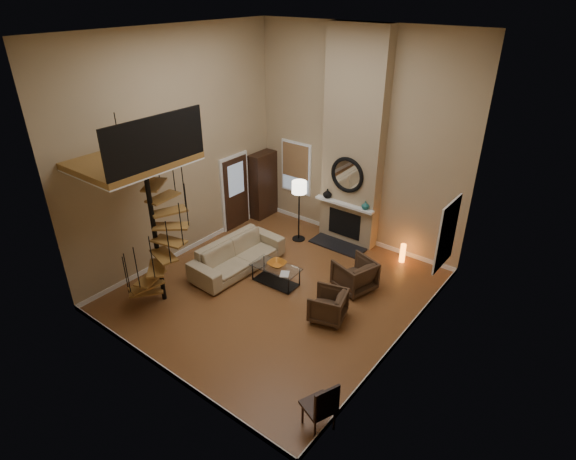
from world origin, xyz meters
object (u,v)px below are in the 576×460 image
Objects in this scene: armchair_near at (357,276)px; side_chair at (322,406)px; hutch at (263,185)px; coffee_table at (276,273)px; armchair_far at (331,306)px; accent_lamp at (403,253)px; sofa at (238,254)px; floor_lamp at (299,192)px.

armchair_near is 0.84× the size of side_chair.
coffee_table is (2.61, -2.62, -0.67)m from hutch.
armchair_far is at bearing -11.47° from coffee_table.
accent_lamp is at bearing 54.46° from coffee_table.
armchair_far reaches higher than coffee_table.
sofa is 3.39× the size of armchair_far.
armchair_near reaches higher than coffee_table.
armchair_far is 1.80m from coffee_table.
accent_lamp is 0.50× the size of side_chair.
hutch is at bearing 137.02° from side_chair.
coffee_table is at bearing -125.54° from accent_lamp.
side_chair reaches higher than armchair_far.
accent_lamp is at bearing 160.81° from armchair_far.
floor_lamp is (-2.60, 2.38, 1.06)m from armchair_far.
floor_lamp reaches higher than side_chair.
side_chair is (1.52, -3.66, 0.17)m from armchair_near.
sofa is 2.48× the size of side_chair.
accent_lamp is (2.76, 0.67, -1.16)m from floor_lamp.
armchair_far reaches higher than accent_lamp.
armchair_near is at bearing -21.81° from hutch.
hutch is 2.42× the size of armchair_near.
sofa is 4.13m from accent_lamp.
floor_lamp is (1.77, -0.60, 0.46)m from hutch.
coffee_table is 0.69× the size of floor_lamp.
hutch is 1.17× the size of floor_lamp.
armchair_far is 0.42× the size of floor_lamp.
armchair_near is at bearing 29.86° from coffee_table.
armchair_far is 3.68m from floor_lamp.
floor_lamp is at bearing 129.90° from side_chair.
floor_lamp reaches higher than armchair_far.
floor_lamp reaches higher than sofa.
sofa is at bearing -137.92° from accent_lamp.
floor_lamp is at bearing 112.47° from coffee_table.
floor_lamp is (0.30, 2.10, 1.02)m from sofa.
floor_lamp reaches higher than armchair_near.
armchair_near is 1.87m from coffee_table.
sofa is at bearing -52.24° from armchair_near.
side_chair is (3.14, -2.73, 0.24)m from coffee_table.
sofa is at bearing -111.80° from armchair_far.
accent_lamp is (1.92, 2.69, -0.03)m from coffee_table.
floor_lamp is 6.26m from side_chair.
floor_lamp is at bearing -96.19° from armchair_near.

